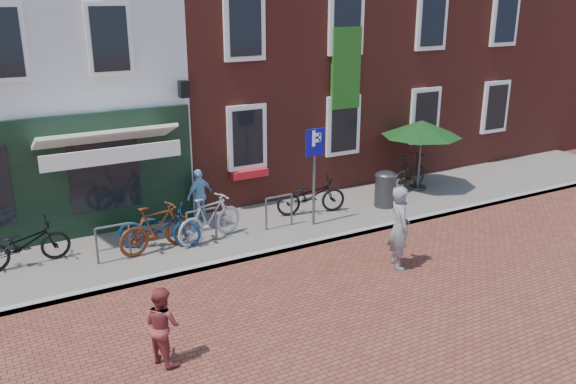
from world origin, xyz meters
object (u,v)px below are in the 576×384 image
boy (162,325)px  bicycle_2 (159,227)px  bicycle_4 (311,196)px  parking_sign (315,159)px  litter_bin (386,187)px  cafe_person (200,195)px  bicycle_0 (24,244)px  parasol (422,125)px  woman (399,227)px  bicycle_3 (210,218)px  bicycle_5 (410,172)px  bicycle_1 (156,228)px

boy → bicycle_2: bearing=-40.1°
bicycle_4 → parking_sign: bearing=166.4°
litter_bin → cafe_person: bearing=163.5°
boy → bicycle_0: boy is taller
parasol → woman: bearing=-135.1°
bicycle_3 → bicycle_4: bearing=-98.4°
woman → bicycle_3: 4.32m
boy → bicycle_4: bearing=-73.7°
bicycle_2 → bicycle_5: bearing=-60.3°
bicycle_5 → parking_sign: bearing=83.4°
cafe_person → bicycle_5: bearing=153.2°
boy → bicycle_1: size_ratio=0.72×
cafe_person → bicycle_2: 1.85m
parking_sign → bicycle_3: size_ratio=1.35×
parking_sign → woman: parking_sign is taller
boy → bicycle_5: bearing=-85.3°
parasol → boy: parasol is taller
parking_sign → bicycle_4: parking_sign is taller
parasol → cafe_person: 6.64m
litter_bin → bicycle_3: size_ratio=0.58×
woman → bicycle_1: (-4.28, 3.09, -0.26)m
bicycle_2 → parasol: bearing=-60.8°
litter_bin → boy: size_ratio=0.81×
parking_sign → bicycle_0: size_ratio=1.31×
bicycle_0 → bicycle_4: size_ratio=1.00×
parking_sign → parasol: size_ratio=1.07×
parking_sign → bicycle_0: 6.69m
parking_sign → bicycle_0: parking_sign is taller
bicycle_3 → bicycle_5: 6.53m
parking_sign → boy: 6.36m
bicycle_3 → bicycle_2: bearing=65.8°
parasol → cafe_person: (-6.49, 0.68, -1.22)m
litter_bin → woman: bearing=-123.3°
bicycle_4 → bicycle_5: bearing=-73.1°
boy → bicycle_2: 4.39m
bicycle_2 → bicycle_5: (7.64, 0.53, 0.05)m
bicycle_4 → bicycle_5: 3.54m
bicycle_2 → bicycle_5: size_ratio=1.03×
cafe_person → bicycle_2: (-1.42, -1.16, -0.18)m
bicycle_1 → bicycle_3: size_ratio=1.00×
litter_bin → woman: size_ratio=0.58×
parasol → bicycle_2: bearing=-176.5°
woman → bicycle_4: size_ratio=0.98×
parasol → bicycle_0: parasol is taller
woman → bicycle_3: bearing=63.2°
woman → cafe_person: woman is taller
bicycle_0 → bicycle_2: same height
woman → bicycle_5: woman is taller
bicycle_0 → parking_sign: bearing=-102.3°
litter_bin → bicycle_4: litter_bin is taller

